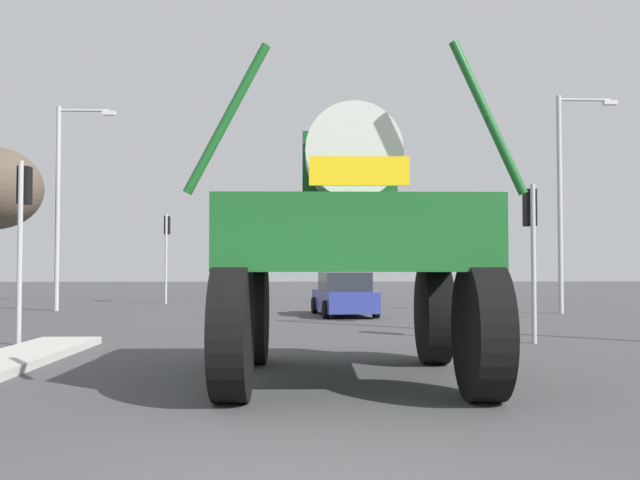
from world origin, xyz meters
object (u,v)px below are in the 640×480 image
(streetlight_far_right, at_px, (565,191))
(traffic_signal_near_right, at_px, (531,227))
(sedan_ahead, at_px, (344,295))
(traffic_signal_near_left, at_px, (23,211))
(traffic_signal_far_left, at_px, (167,238))
(oversize_sprayer, at_px, (350,244))
(streetlight_far_left, at_px, (63,196))

(streetlight_far_right, bearing_deg, traffic_signal_near_right, -114.40)
(sedan_ahead, height_order, traffic_signal_near_left, traffic_signal_near_left)
(sedan_ahead, relative_size, traffic_signal_far_left, 1.03)
(oversize_sprayer, bearing_deg, traffic_signal_near_left, 53.79)
(traffic_signal_far_left, bearing_deg, sedan_ahead, -47.17)
(oversize_sprayer, bearing_deg, streetlight_far_left, 30.72)
(sedan_ahead, bearing_deg, streetlight_far_right, -90.28)
(streetlight_far_left, bearing_deg, sedan_ahead, -16.03)
(traffic_signal_near_left, height_order, streetlight_far_left, streetlight_far_left)
(traffic_signal_near_left, bearing_deg, oversize_sprayer, -37.09)
(traffic_signal_far_left, bearing_deg, oversize_sprayer, -73.09)
(sedan_ahead, xyz_separation_m, traffic_signal_near_right, (3.67, -9.07, 1.89))
(sedan_ahead, distance_m, traffic_signal_near_left, 12.12)
(traffic_signal_near_left, bearing_deg, streetlight_far_right, 32.12)
(traffic_signal_far_left, height_order, streetlight_far_right, streetlight_far_right)
(traffic_signal_far_left, xyz_separation_m, streetlight_far_left, (-3.11, -5.18, 1.46))
(traffic_signal_near_left, relative_size, traffic_signal_near_right, 1.13)
(sedan_ahead, bearing_deg, oversize_sprayer, 170.11)
(traffic_signal_near_right, bearing_deg, oversize_sprayer, -130.71)
(traffic_signal_near_left, height_order, traffic_signal_far_left, traffic_signal_far_left)
(streetlight_far_left, bearing_deg, oversize_sprayer, -60.16)
(sedan_ahead, height_order, streetlight_far_right, streetlight_far_right)
(streetlight_far_left, xyz_separation_m, streetlight_far_right, (18.99, -2.20, 0.02))
(sedan_ahead, xyz_separation_m, streetlight_far_right, (8.20, 0.91, 3.79))
(oversize_sprayer, relative_size, traffic_signal_near_left, 1.34)
(traffic_signal_near_right, relative_size, streetlight_far_right, 0.44)
(traffic_signal_near_right, bearing_deg, traffic_signal_far_left, 123.18)
(traffic_signal_near_left, bearing_deg, traffic_signal_far_left, 89.91)
(streetlight_far_left, relative_size, streetlight_far_right, 0.99)
(sedan_ahead, relative_size, streetlight_far_left, 0.53)
(sedan_ahead, relative_size, streetlight_far_right, 0.53)
(sedan_ahead, xyz_separation_m, traffic_signal_far_left, (-7.68, 8.29, 2.32))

